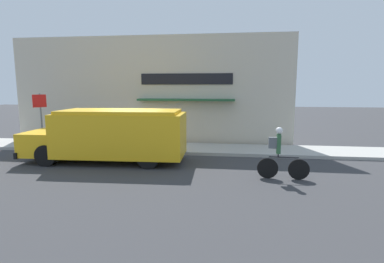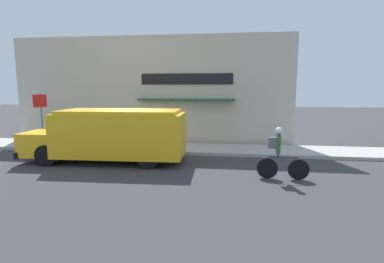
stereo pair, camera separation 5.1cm
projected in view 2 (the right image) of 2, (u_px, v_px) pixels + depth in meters
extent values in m
plane|color=#38383A|center=(134.00, 154.00, 13.54)|extent=(70.00, 70.00, 0.00)
cube|color=#ADAAA3|center=(142.00, 147.00, 14.65)|extent=(28.00, 2.30, 0.14)
cube|color=beige|center=(149.00, 91.00, 15.69)|extent=(14.92, 0.18, 5.62)
cube|color=black|center=(187.00, 79.00, 15.23)|extent=(4.71, 0.05, 0.56)
cube|color=#235633|center=(186.00, 100.00, 15.13)|extent=(4.95, 0.56, 0.10)
cube|color=yellow|center=(121.00, 134.00, 11.92)|extent=(5.09, 2.30, 1.68)
cube|color=yellow|center=(46.00, 142.00, 12.28)|extent=(1.44, 1.99, 0.92)
cube|color=yellow|center=(120.00, 112.00, 11.79)|extent=(4.68, 2.12, 0.13)
cube|color=black|center=(32.00, 150.00, 12.39)|extent=(0.20, 2.07, 0.24)
cube|color=red|center=(101.00, 127.00, 13.33)|extent=(0.04, 0.44, 0.44)
cylinder|color=black|center=(70.00, 146.00, 13.16)|extent=(0.83, 0.29, 0.82)
cylinder|color=black|center=(46.00, 155.00, 11.39)|extent=(0.83, 0.29, 0.82)
cylinder|color=black|center=(158.00, 148.00, 12.79)|extent=(0.83, 0.29, 0.82)
cylinder|color=black|center=(148.00, 158.00, 11.02)|extent=(0.83, 0.29, 0.82)
cylinder|color=black|center=(299.00, 170.00, 9.67)|extent=(0.68, 0.06, 0.68)
cylinder|color=black|center=(267.00, 168.00, 9.83)|extent=(0.68, 0.06, 0.68)
cylinder|color=black|center=(283.00, 157.00, 9.69)|extent=(0.94, 0.06, 0.04)
cylinder|color=black|center=(278.00, 155.00, 9.71)|extent=(0.04, 0.04, 0.12)
cube|color=#2D5B38|center=(278.00, 144.00, 9.66)|extent=(0.13, 0.20, 0.64)
sphere|color=white|center=(279.00, 131.00, 9.59)|extent=(0.22, 0.22, 0.22)
cube|color=#565B60|center=(272.00, 143.00, 9.68)|extent=(0.26, 0.15, 0.36)
cylinder|color=slate|center=(42.00, 120.00, 14.31)|extent=(0.07, 0.07, 2.55)
cube|color=red|center=(40.00, 101.00, 14.13)|extent=(0.45, 0.45, 0.60)
cylinder|color=#38383D|center=(118.00, 137.00, 14.62)|extent=(0.62, 0.62, 0.82)
cylinder|color=black|center=(118.00, 129.00, 14.56)|extent=(0.63, 0.63, 0.04)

